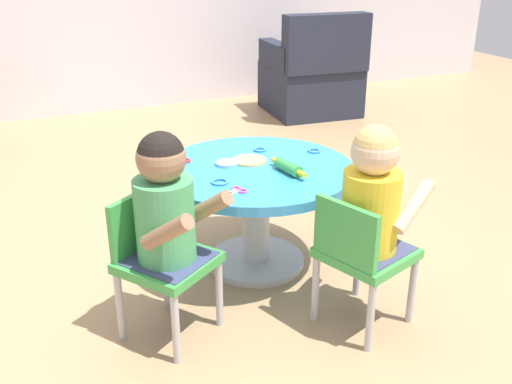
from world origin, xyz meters
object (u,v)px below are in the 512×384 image
(armchair_dark, at_px, (313,77))
(craft_scissors, at_px, (234,192))
(child_chair_left, at_px, (160,258))
(child_chair_right, at_px, (361,254))
(rolling_pin, at_px, (288,167))
(seated_child_right, at_px, (372,195))
(seated_child_left, at_px, (165,204))
(craft_table, at_px, (256,192))

(armchair_dark, relative_size, craft_scissors, 5.97)
(child_chair_left, distance_m, armchair_dark, 3.17)
(child_chair_right, relative_size, rolling_pin, 2.32)
(child_chair_left, relative_size, seated_child_right, 1.05)
(armchair_dark, height_order, craft_scissors, armchair_dark)
(seated_child_right, bearing_deg, seated_child_left, 161.84)
(child_chair_left, bearing_deg, craft_table, 30.77)
(child_chair_left, bearing_deg, armchair_dark, 50.71)
(rolling_pin, bearing_deg, seated_child_right, -76.84)
(craft_table, height_order, rolling_pin, rolling_pin)
(seated_child_left, distance_m, armchair_dark, 3.19)
(seated_child_left, height_order, seated_child_right, same)
(craft_table, bearing_deg, child_chair_left, -149.23)
(rolling_pin, bearing_deg, seated_child_left, -159.48)
(child_chair_left, xyz_separation_m, seated_child_right, (0.72, -0.26, 0.23))
(rolling_pin, bearing_deg, craft_scissors, -160.55)
(craft_scissors, bearing_deg, child_chair_right, -45.66)
(craft_table, height_order, seated_child_left, seated_child_left)
(seated_child_right, xyz_separation_m, rolling_pin, (-0.11, 0.45, -0.03))
(seated_child_left, distance_m, rolling_pin, 0.63)
(armchair_dark, bearing_deg, craft_scissors, -125.38)
(craft_table, xyz_separation_m, rolling_pin, (0.09, -0.12, 0.14))
(seated_child_left, height_order, child_chair_right, seated_child_left)
(rolling_pin, bearing_deg, armchair_dark, 58.38)
(craft_table, bearing_deg, child_chair_right, -74.64)
(craft_table, bearing_deg, armchair_dark, 55.24)
(child_chair_right, xyz_separation_m, seated_child_right, (0.04, 0.01, 0.23))
(child_chair_right, bearing_deg, rolling_pin, 98.29)
(child_chair_left, xyz_separation_m, seated_child_left, (0.02, -0.03, 0.23))
(armchair_dark, bearing_deg, craft_table, -124.76)
(child_chair_left, bearing_deg, rolling_pin, 17.06)
(craft_table, relative_size, craft_scissors, 5.97)
(armchair_dark, xyz_separation_m, rolling_pin, (-1.40, -2.27, 0.19))
(child_chair_right, relative_size, seated_child_right, 1.05)
(child_chair_left, relative_size, craft_scissors, 3.76)
(seated_child_left, bearing_deg, craft_table, 34.54)
(seated_child_right, distance_m, rolling_pin, 0.46)
(child_chair_right, distance_m, craft_scissors, 0.53)
(craft_table, relative_size, child_chair_left, 1.59)
(seated_child_left, distance_m, child_chair_right, 0.74)
(armchair_dark, xyz_separation_m, craft_scissors, (-1.68, -2.37, 0.17))
(child_chair_left, relative_size, child_chair_right, 1.00)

